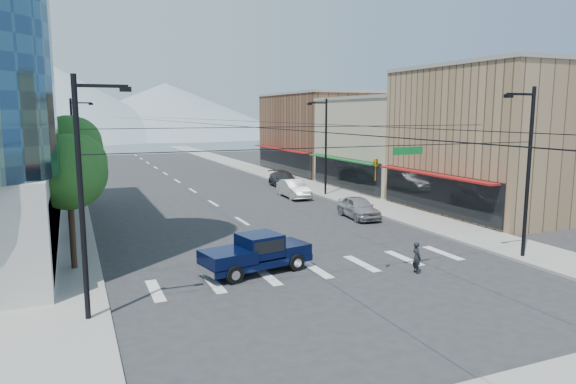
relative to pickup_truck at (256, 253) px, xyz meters
name	(u,v)px	position (x,y,z in m)	size (l,w,h in m)	color
ground	(334,278)	(3.06, -2.32, -0.97)	(160.00, 160.00, 0.00)	#28282B
sidewalk_left	(63,184)	(-8.94, 37.68, -0.90)	(4.00, 120.00, 0.15)	gray
sidewalk_right	(269,174)	(15.06, 37.68, -0.90)	(4.00, 120.00, 0.15)	gray
shop_near	(501,141)	(23.06, 7.68, 4.53)	(12.00, 14.00, 11.00)	#8C6B4C
shop_mid	(396,144)	(23.06, 21.68, 3.53)	(12.00, 14.00, 9.00)	tan
shop_far	(326,134)	(23.06, 37.68, 4.03)	(12.00, 18.00, 10.00)	brown
clock_tower	(25,92)	(-13.44, 59.68, 9.67)	(4.80, 4.80, 20.40)	#8C6B4C
mountain_left	(53,102)	(-11.94, 147.68, 10.03)	(80.00, 80.00, 22.00)	gray
mountain_right	(166,110)	(23.06, 157.68, 8.03)	(90.00, 90.00, 18.00)	gray
tree_near	(71,169)	(-8.01, 3.77, 4.02)	(3.65, 3.64, 6.71)	black
tree_midnear	(70,148)	(-8.01, 10.77, 4.62)	(4.09, 4.09, 7.52)	black
tree_midfar	(70,150)	(-8.01, 17.77, 4.02)	(3.65, 3.64, 6.71)	black
tree_far	(69,138)	(-8.01, 24.77, 4.62)	(4.09, 4.09, 7.52)	black
signal_rig	(350,182)	(3.25, -3.32, 3.67)	(21.80, 0.20, 9.00)	black
lamp_pole_nw	(75,144)	(-7.61, 27.68, 3.97)	(2.00, 0.25, 9.00)	black
lamp_pole_ne	(325,143)	(13.73, 19.68, 3.97)	(2.00, 0.25, 9.00)	black
pickup_truck	(256,253)	(0.00, 0.00, 0.00)	(5.77, 3.00, 1.86)	black
pedestrian	(417,257)	(7.09, -3.18, -0.20)	(0.56, 0.37, 1.55)	black
parked_car_near	(358,207)	(11.31, 9.36, -0.18)	(1.88, 4.67, 1.59)	#9B9A9E
parked_car_mid	(294,189)	(10.66, 19.77, -0.15)	(1.74, 4.99, 1.64)	#BBBBBB
parked_car_far	(284,179)	(12.46, 26.53, -0.17)	(2.23, 5.49, 1.59)	#2B2B2D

